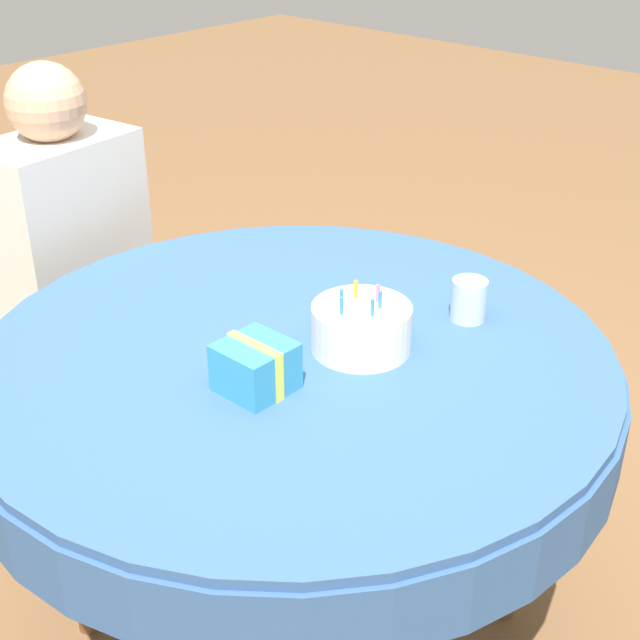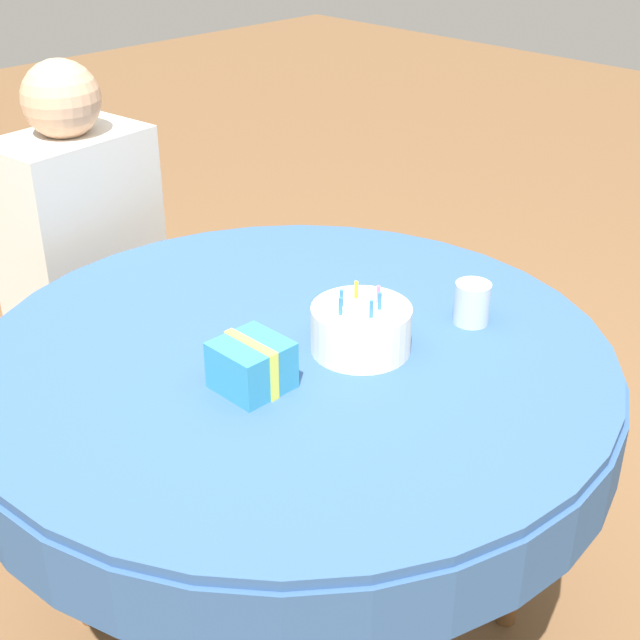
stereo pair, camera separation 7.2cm
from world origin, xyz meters
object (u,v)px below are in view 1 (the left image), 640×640
Objects in this scene: birthday_cake at (361,328)px; drinking_glass at (469,300)px; person at (71,245)px; gift_box at (256,367)px; chair at (64,321)px.

drinking_glass is at bearing -18.98° from birthday_cake.
drinking_glass is at bearing -82.04° from person.
drinking_glass is (0.25, -0.09, -0.00)m from birthday_cake.
gift_box is (-0.50, 0.14, 0.00)m from drinking_glass.
chair is at bearing 104.35° from drinking_glass.
gift_box reaches higher than drinking_glass.
chair is at bearing 92.33° from birthday_cake.
drinking_glass is (0.30, -1.16, 0.36)m from chair.
person reaches higher than birthday_cake.
birthday_cake is at bearing -94.95° from person.
birthday_cake is at bearing -11.38° from gift_box.
drinking_glass is (0.29, -1.08, 0.10)m from person.
chair is 4.19× the size of birthday_cake.
person is 13.20× the size of drinking_glass.
birthday_cake is at bearing 161.02° from drinking_glass.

